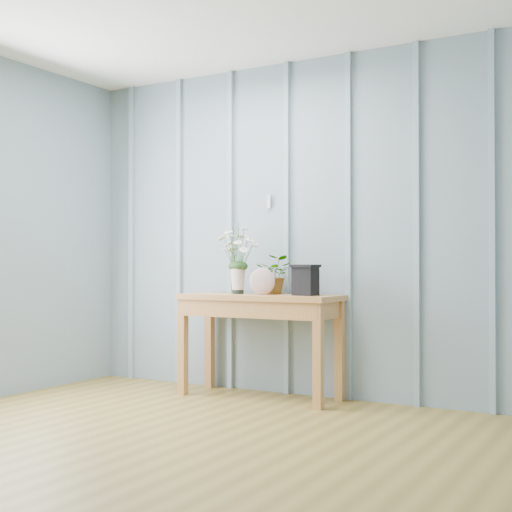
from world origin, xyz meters
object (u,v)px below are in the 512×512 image
Objects in this scene: daisy_vase at (238,249)px; carved_box at (305,280)px; sideboard at (259,310)px; felt_disc_vessel at (262,281)px.

daisy_vase reaches higher than carved_box.
sideboard is 0.44m from carved_box.
sideboard is 2.24× the size of daisy_vase.
daisy_vase is 2.77× the size of felt_disc_vessel.
daisy_vase is at bearing 177.41° from carved_box.
daisy_vase reaches higher than felt_disc_vessel.
felt_disc_vessel is at bearing -43.69° from sideboard.
sideboard is 6.20× the size of felt_disc_vessel.
sideboard is 5.51× the size of carved_box.
daisy_vase is (-0.19, 0.01, 0.45)m from sideboard.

